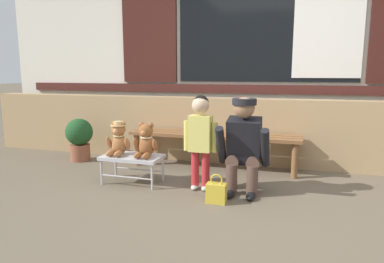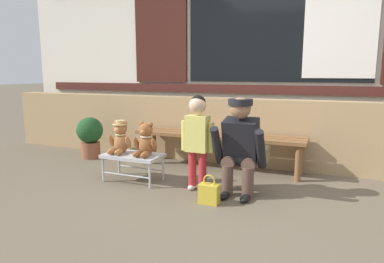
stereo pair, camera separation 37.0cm
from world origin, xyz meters
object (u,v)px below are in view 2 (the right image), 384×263
at_px(handbag_on_ground, 209,193).
at_px(child_standing, 198,132).
at_px(wooden_bench_long, 218,139).
at_px(teddy_bear_plain, 145,140).
at_px(adult_crouching, 241,146).
at_px(potted_plant, 90,135).
at_px(small_display_bench, 133,157).
at_px(teddy_bear_with_hat, 120,137).

bearing_deg(handbag_on_ground, child_standing, 127.60).
bearing_deg(wooden_bench_long, handbag_on_ground, -75.09).
height_order(teddy_bear_plain, adult_crouching, adult_crouching).
xyz_separation_m(handbag_on_ground, potted_plant, (-2.11, 0.98, 0.23)).
distance_m(wooden_bench_long, small_display_bench, 1.08).
bearing_deg(teddy_bear_with_hat, child_standing, -0.06).
relative_size(teddy_bear_with_hat, teddy_bear_plain, 1.00).
xyz_separation_m(wooden_bench_long, potted_plant, (-1.81, -0.15, -0.05)).
xyz_separation_m(small_display_bench, child_standing, (0.76, 0.00, 0.33)).
bearing_deg(teddy_bear_with_hat, small_display_bench, -0.77).
bearing_deg(teddy_bear_with_hat, teddy_bear_plain, -0.13).
relative_size(teddy_bear_with_hat, child_standing, 0.38).
bearing_deg(potted_plant, small_display_bench, -30.83).
bearing_deg(potted_plant, teddy_bear_plain, -27.52).
height_order(child_standing, potted_plant, child_standing).
relative_size(adult_crouching, handbag_on_ground, 3.49).
height_order(child_standing, adult_crouching, child_standing).
bearing_deg(teddy_bear_plain, wooden_bench_long, 56.63).
bearing_deg(small_display_bench, adult_crouching, 1.98).
bearing_deg(potted_plant, wooden_bench_long, 4.63).
xyz_separation_m(child_standing, potted_plant, (-1.87, 0.67, -0.27)).
bearing_deg(teddy_bear_plain, small_display_bench, -179.49).
height_order(wooden_bench_long, teddy_bear_plain, teddy_bear_plain).
height_order(small_display_bench, child_standing, child_standing).
bearing_deg(small_display_bench, teddy_bear_plain, 0.51).
bearing_deg(adult_crouching, teddy_bear_with_hat, -178.34).
height_order(teddy_bear_with_hat, child_standing, child_standing).
distance_m(child_standing, adult_crouching, 0.45).
relative_size(wooden_bench_long, child_standing, 2.19).
height_order(teddy_bear_with_hat, teddy_bear_plain, same).
relative_size(child_standing, handbag_on_ground, 3.52).
relative_size(small_display_bench, teddy_bear_with_hat, 1.76).
distance_m(wooden_bench_long, potted_plant, 1.82).
bearing_deg(child_standing, teddy_bear_plain, 179.97).
bearing_deg(handbag_on_ground, adult_crouching, 60.32).
bearing_deg(adult_crouching, child_standing, -174.75).
xyz_separation_m(teddy_bear_with_hat, handbag_on_ground, (1.15, -0.31, -0.38)).
xyz_separation_m(wooden_bench_long, child_standing, (0.06, -0.81, 0.22)).
xyz_separation_m(small_display_bench, adult_crouching, (1.19, 0.04, 0.21)).
bearing_deg(wooden_bench_long, small_display_bench, -130.50).
distance_m(adult_crouching, potted_plant, 2.40).
xyz_separation_m(small_display_bench, teddy_bear_with_hat, (-0.16, 0.00, 0.21)).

